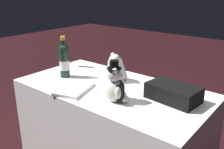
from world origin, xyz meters
TOP-DOWN VIEW (x-y plane):
  - reception_table at (0.00, 0.00)m, footprint 1.43×0.75m
  - teddy_bear_groom at (-0.17, 0.17)m, footprint 0.16×0.15m
  - teddy_bear_bride at (0.06, -0.13)m, footprint 0.19×0.23m
  - champagne_bottle at (0.45, 0.06)m, footprint 0.08×0.08m
  - signing_pen at (0.49, -0.22)m, footprint 0.13×0.08m
  - gift_case_black at (-0.45, -0.08)m, footprint 0.35×0.24m
  - guestbook at (0.17, 0.22)m, footprint 0.27×0.34m

SIDE VIEW (x-z plane):
  - reception_table at x=0.00m, z-range 0.00..0.74m
  - signing_pen at x=0.49m, z-range 0.74..0.75m
  - guestbook at x=0.17m, z-range 0.74..0.76m
  - gift_case_black at x=-0.45m, z-range 0.74..0.84m
  - teddy_bear_bride at x=0.06m, z-range 0.72..0.94m
  - teddy_bear_groom at x=-0.17m, z-range 0.70..0.98m
  - champagne_bottle at x=0.45m, z-range 0.71..1.05m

